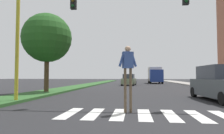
{
  "coord_description": "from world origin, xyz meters",
  "views": [
    {
      "loc": [
        -0.78,
        -0.43,
        1.35
      ],
      "look_at": [
        -3.05,
        19.16,
        2.29
      ],
      "focal_mm": 31.34,
      "sensor_mm": 36.0,
      "label": 1
    }
  ],
  "objects_px": {
    "traffic_light_gantry": "(74,15)",
    "pedestrian_performer": "(128,68)",
    "suv_crossing": "(221,84)",
    "truck_box_delivery": "(155,75)",
    "tree_mid": "(47,38)",
    "sedan_midblock": "(129,80)"
  },
  "relations": [
    {
      "from": "traffic_light_gantry",
      "to": "pedestrian_performer",
      "type": "relative_size",
      "value": 3.99
    },
    {
      "from": "suv_crossing",
      "to": "truck_box_delivery",
      "type": "xyz_separation_m",
      "value": [
        -0.9,
        26.66,
        0.7
      ]
    },
    {
      "from": "traffic_light_gantry",
      "to": "suv_crossing",
      "type": "xyz_separation_m",
      "value": [
        7.8,
        2.28,
        -3.47
      ]
    },
    {
      "from": "traffic_light_gantry",
      "to": "truck_box_delivery",
      "type": "xyz_separation_m",
      "value": [
        6.9,
        28.93,
        -2.77
      ]
    },
    {
      "from": "tree_mid",
      "to": "sedan_midblock",
      "type": "height_order",
      "value": "tree_mid"
    },
    {
      "from": "pedestrian_performer",
      "to": "sedan_midblock",
      "type": "bearing_deg",
      "value": 91.55
    },
    {
      "from": "pedestrian_performer",
      "to": "sedan_midblock",
      "type": "relative_size",
      "value": 0.59
    },
    {
      "from": "sedan_midblock",
      "to": "traffic_light_gantry",
      "type": "bearing_deg",
      "value": -96.01
    },
    {
      "from": "tree_mid",
      "to": "sedan_midblock",
      "type": "relative_size",
      "value": 1.46
    },
    {
      "from": "tree_mid",
      "to": "sedan_midblock",
      "type": "xyz_separation_m",
      "value": [
        6.09,
        14.84,
        -3.63
      ]
    },
    {
      "from": "tree_mid",
      "to": "truck_box_delivery",
      "type": "distance_m",
      "value": 26.01
    },
    {
      "from": "pedestrian_performer",
      "to": "suv_crossing",
      "type": "bearing_deg",
      "value": 40.07
    },
    {
      "from": "tree_mid",
      "to": "suv_crossing",
      "type": "height_order",
      "value": "tree_mid"
    },
    {
      "from": "suv_crossing",
      "to": "sedan_midblock",
      "type": "distance_m",
      "value": 18.89
    },
    {
      "from": "tree_mid",
      "to": "sedan_midblock",
      "type": "distance_m",
      "value": 16.44
    },
    {
      "from": "sedan_midblock",
      "to": "suv_crossing",
      "type": "bearing_deg",
      "value": -72.56
    },
    {
      "from": "sedan_midblock",
      "to": "truck_box_delivery",
      "type": "xyz_separation_m",
      "value": [
        4.76,
        8.64,
        0.85
      ]
    },
    {
      "from": "tree_mid",
      "to": "truck_box_delivery",
      "type": "xyz_separation_m",
      "value": [
        10.85,
        23.48,
        -2.77
      ]
    },
    {
      "from": "truck_box_delivery",
      "to": "pedestrian_performer",
      "type": "bearing_deg",
      "value": -97.66
    },
    {
      "from": "sedan_midblock",
      "to": "pedestrian_performer",
      "type": "bearing_deg",
      "value": -88.45
    },
    {
      "from": "suv_crossing",
      "to": "tree_mid",
      "type": "bearing_deg",
      "value": 164.86
    },
    {
      "from": "tree_mid",
      "to": "traffic_light_gantry",
      "type": "height_order",
      "value": "tree_mid"
    }
  ]
}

